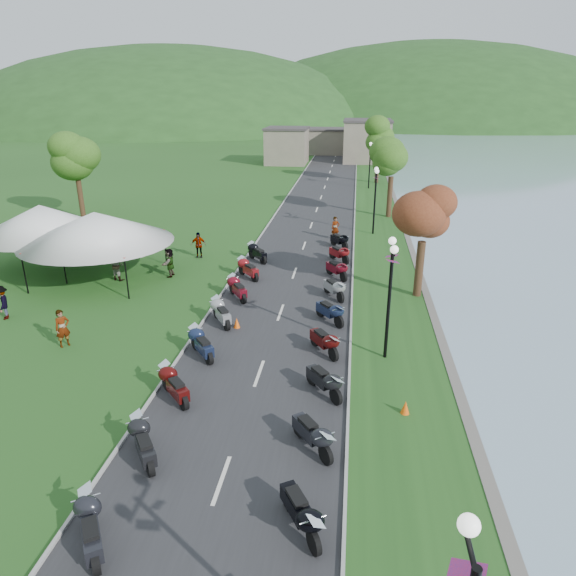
{
  "coord_description": "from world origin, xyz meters",
  "views": [
    {
      "loc": [
        3.4,
        -1.42,
        10.48
      ],
      "look_at": [
        0.36,
        22.15,
        1.3
      ],
      "focal_mm": 32.0,
      "sensor_mm": 36.0,
      "label": 1
    }
  ],
  "objects_px": {
    "vendor_tent_main": "(98,246)",
    "pedestrian_c": "(6,318)",
    "pedestrian_b": "(118,280)",
    "pedestrian_a": "(66,346)"
  },
  "relations": [
    {
      "from": "vendor_tent_main",
      "to": "pedestrian_c",
      "type": "bearing_deg",
      "value": -108.31
    },
    {
      "from": "vendor_tent_main",
      "to": "pedestrian_b",
      "type": "relative_size",
      "value": 3.17
    },
    {
      "from": "pedestrian_a",
      "to": "pedestrian_c",
      "type": "xyz_separation_m",
      "value": [
        -4.45,
        2.34,
        0.0
      ]
    },
    {
      "from": "pedestrian_a",
      "to": "pedestrian_c",
      "type": "bearing_deg",
      "value": 103.21
    },
    {
      "from": "pedestrian_a",
      "to": "pedestrian_b",
      "type": "relative_size",
      "value": 0.93
    },
    {
      "from": "pedestrian_a",
      "to": "pedestrian_b",
      "type": "height_order",
      "value": "pedestrian_b"
    },
    {
      "from": "pedestrian_b",
      "to": "pedestrian_c",
      "type": "relative_size",
      "value": 1.08
    },
    {
      "from": "vendor_tent_main",
      "to": "pedestrian_c",
      "type": "height_order",
      "value": "vendor_tent_main"
    },
    {
      "from": "pedestrian_a",
      "to": "pedestrian_c",
      "type": "distance_m",
      "value": 5.03
    },
    {
      "from": "pedestrian_a",
      "to": "pedestrian_c",
      "type": "relative_size",
      "value": 1.01
    }
  ]
}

